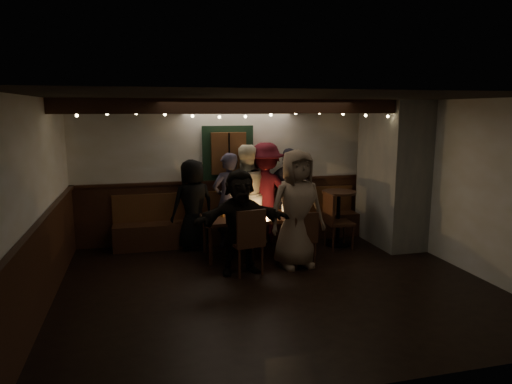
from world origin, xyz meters
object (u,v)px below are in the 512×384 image
object	(u,v)px
chair_near_right	(304,236)
person_g	(297,209)
chair_near_left	(248,238)
person_d	(265,193)
dining_table	(259,219)
chair_end	(334,217)
person_c	(245,195)
person_a	(193,204)
person_f	(240,222)
high_top	(338,211)
person_b	(228,200)
person_e	(289,195)

from	to	relation	value
chair_near_right	person_g	size ratio (longest dim) A/B	0.47
chair_near_left	person_d	size ratio (longest dim) A/B	0.55
dining_table	chair_end	bearing A→B (deg)	-0.03
person_d	person_c	bearing A→B (deg)	28.99
dining_table	chair_near_right	distance (m)	0.91
person_a	person_f	world-z (taller)	person_a
chair_near_right	person_a	bearing A→B (deg)	138.89
high_top	person_b	bearing A→B (deg)	168.10
person_b	person_f	size ratio (longest dim) A/B	1.07
chair_end	person_c	distance (m)	1.65
chair_end	person_e	distance (m)	0.96
chair_end	person_c	bearing A→B (deg)	154.08
dining_table	person_f	size ratio (longest dim) A/B	1.20
chair_near_left	person_a	size ratio (longest dim) A/B	0.63
chair_end	person_b	size ratio (longest dim) A/B	0.60
person_e	chair_near_right	bearing A→B (deg)	100.09
high_top	person_f	xyz separation A→B (m)	(-2.04, -0.99, 0.16)
person_a	person_e	distance (m)	1.79
dining_table	person_d	size ratio (longest dim) A/B	1.03
chair_near_right	person_d	bearing A→B (deg)	98.43
dining_table	chair_end	xyz separation A→B (m)	(1.37, -0.00, -0.05)
high_top	person_b	distance (m)	2.01
person_a	person_e	world-z (taller)	person_e
person_d	person_g	bearing A→B (deg)	117.13
person_f	high_top	bearing A→B (deg)	21.95
chair_end	person_f	world-z (taller)	person_f
person_d	person_e	bearing A→B (deg)	-167.68
high_top	person_f	world-z (taller)	person_f
person_c	chair_near_left	bearing A→B (deg)	72.22
person_b	person_f	xyz separation A→B (m)	(-0.09, -1.40, -0.05)
dining_table	person_c	size ratio (longest dim) A/B	1.04
chair_near_left	chair_end	distance (m)	1.98
chair_end	person_g	size ratio (longest dim) A/B	0.55
person_e	person_f	world-z (taller)	person_e
chair_near_left	chair_end	xyz separation A→B (m)	(1.77, 0.89, -0.00)
person_a	person_b	size ratio (longest dim) A/B	0.94
high_top	chair_near_left	bearing A→B (deg)	-150.11
person_f	person_d	bearing A→B (deg)	57.93
chair_near_left	chair_end	bearing A→B (deg)	26.79
person_e	person_f	distance (m)	1.90
dining_table	person_c	bearing A→B (deg)	96.71
chair_near_left	person_e	world-z (taller)	person_e
person_e	person_g	world-z (taller)	person_g
high_top	person_a	world-z (taller)	person_a
chair_near_left	person_d	world-z (taller)	person_d
chair_near_left	person_c	world-z (taller)	person_c
chair_end	person_e	bearing A→B (deg)	132.75
person_f	dining_table	bearing A→B (deg)	53.36
high_top	person_a	xyz separation A→B (m)	(-2.58, 0.42, 0.17)
person_b	person_f	world-z (taller)	person_b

